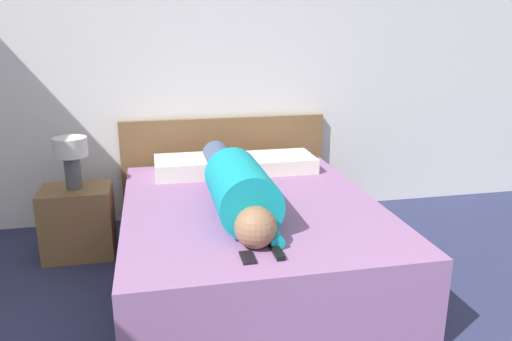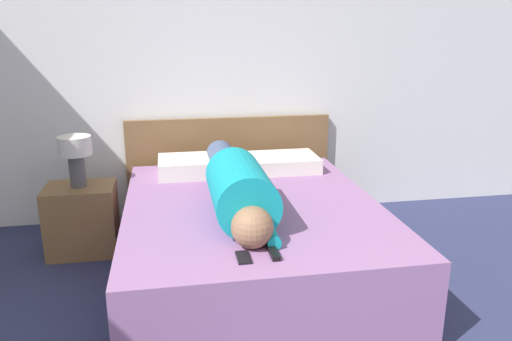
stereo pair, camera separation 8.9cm
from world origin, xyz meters
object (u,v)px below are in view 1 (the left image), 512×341
Objects in this scene: table_lamp at (71,154)px; person_lying at (236,185)px; nightstand at (78,221)px; cell_phone at (248,258)px; pillow_second at (279,162)px; tv_remote at (277,252)px; pillow_near_headboard at (192,166)px; bed at (251,240)px.

table_lamp reaches higher than person_lying.
cell_phone is at bearing -54.22° from nightstand.
tv_remote is (-0.38, -1.43, -0.04)m from pillow_second.
table_lamp is 1.64m from cell_phone.
pillow_near_headboard reaches higher than nightstand.
person_lying is at bearing -32.24° from nightstand.
pillow_near_headboard is at bearing 180.00° from pillow_second.
bed is 0.41m from person_lying.
person_lying is at bearing -143.91° from bed.
pillow_second is (1.48, 0.13, -0.17)m from table_lamp.
tv_remote is at bearing -49.87° from table_lamp.
table_lamp is 0.69× the size of pillow_second.
table_lamp is at bearing 147.76° from person_lying.
person_lying is 10.75× the size of tv_remote.
table_lamp is at bearing -175.03° from pillow_second.
tv_remote is (1.10, -1.30, 0.27)m from nightstand.
nightstand is 1.72m from tv_remote.
bed is 0.81m from cell_phone.
table_lamp reaches higher than pillow_second.
cell_phone is at bearing -95.39° from person_lying.
table_lamp is at bearing -171.05° from pillow_near_headboard.
tv_remote reaches higher than nightstand.
pillow_second is at bearing 4.97° from nightstand.
pillow_second reaches higher than nightstand.
table_lamp is 0.65× the size of pillow_near_headboard.
pillow_second is at bearing 58.97° from person_lying.
table_lamp is at bearing 153.31° from bed.
person_lying is at bearing 97.28° from tv_remote.
person_lying is (-0.11, -0.08, 0.39)m from bed.
pillow_near_headboard is 1.46m from tv_remote.
table_lamp is at bearing 125.78° from cell_phone.
pillow_near_headboard is 0.66m from pillow_second.
pillow_near_headboard is (-0.30, 0.69, 0.31)m from bed.
tv_remote is 1.15× the size of cell_phone.
nightstand is 0.48m from table_lamp.
cell_phone is at bearing -109.98° from pillow_second.
table_lamp is 1.49m from pillow_second.
cell_phone is at bearing -54.22° from table_lamp.
pillow_near_headboard is at bearing 101.21° from tv_remote.
person_lying is 0.68m from tv_remote.
tv_remote is at bearing -104.75° from pillow_second.
nightstand is 1.26m from person_lying.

